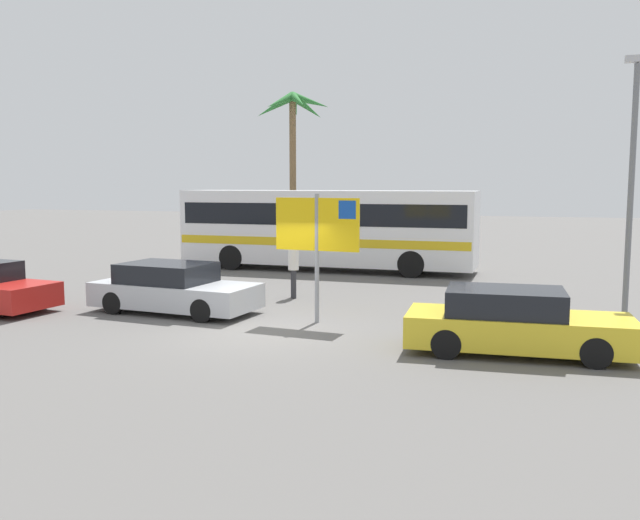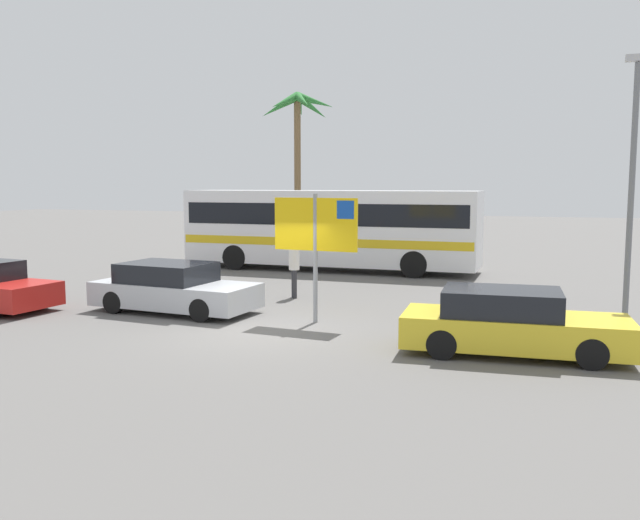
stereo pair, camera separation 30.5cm
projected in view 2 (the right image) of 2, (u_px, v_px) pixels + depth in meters
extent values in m
plane|color=#605E5B|center=(258.00, 331.00, 15.62)|extent=(120.00, 120.00, 0.00)
cube|color=white|center=(330.00, 227.00, 26.59)|extent=(11.74, 2.57, 2.90)
cube|color=black|center=(330.00, 213.00, 26.53)|extent=(11.27, 2.60, 0.84)
cube|color=gold|center=(330.00, 240.00, 26.65)|extent=(11.62, 2.60, 0.32)
cylinder|color=black|center=(425.00, 258.00, 26.63)|extent=(1.00, 0.28, 1.00)
cylinder|color=black|center=(414.00, 264.00, 24.46)|extent=(1.00, 0.28, 1.00)
cylinder|color=black|center=(259.00, 252.00, 29.00)|extent=(1.00, 0.28, 1.00)
cylinder|color=black|center=(235.00, 257.00, 26.82)|extent=(1.00, 0.28, 1.00)
cylinder|color=gray|center=(315.00, 259.00, 16.45)|extent=(0.11, 0.11, 3.20)
cube|color=yellow|center=(315.00, 224.00, 16.35)|extent=(2.20, 0.22, 1.30)
cube|color=#1447A8|center=(346.00, 210.00, 15.99)|extent=(0.44, 0.10, 0.44)
cube|color=yellow|center=(514.00, 331.00, 13.45)|extent=(4.54, 2.00, 0.64)
cube|color=black|center=(502.00, 302.00, 13.45)|extent=(2.41, 1.73, 0.52)
cylinder|color=black|center=(583.00, 336.00, 13.86)|extent=(0.61, 0.20, 0.60)
cylinder|color=black|center=(592.00, 354.00, 12.34)|extent=(0.61, 0.20, 0.60)
cylinder|color=black|center=(448.00, 328.00, 14.59)|extent=(0.61, 0.20, 0.60)
cylinder|color=black|center=(442.00, 345.00, 13.08)|extent=(0.61, 0.20, 0.60)
cylinder|color=black|center=(41.00, 297.00, 18.53)|extent=(0.61, 0.22, 0.60)
cube|color=#B7BABF|center=(175.00, 294.00, 17.94)|extent=(4.60, 2.24, 0.64)
cube|color=black|center=(167.00, 272.00, 17.98)|extent=(2.46, 1.91, 0.52)
cylinder|color=black|center=(236.00, 299.00, 18.18)|extent=(0.61, 0.21, 0.60)
cylinder|color=black|center=(201.00, 310.00, 16.62)|extent=(0.61, 0.21, 0.60)
cylinder|color=black|center=(154.00, 293.00, 19.30)|extent=(0.61, 0.21, 0.60)
cylinder|color=black|center=(113.00, 302.00, 17.74)|extent=(0.61, 0.21, 0.60)
cylinder|color=#2D2D33|center=(294.00, 283.00, 20.24)|extent=(0.13, 0.13, 0.86)
cylinder|color=#2D2D33|center=(295.00, 284.00, 20.06)|extent=(0.13, 0.13, 0.86)
cylinder|color=silver|center=(294.00, 259.00, 20.06)|extent=(0.32, 0.32, 0.68)
sphere|color=tan|center=(294.00, 243.00, 20.01)|extent=(0.23, 0.23, 0.23)
cylinder|color=slate|center=(631.00, 197.00, 15.84)|extent=(0.14, 0.14, 6.25)
cube|color=#B2B2B7|center=(638.00, 58.00, 15.47)|extent=(0.56, 0.20, 0.16)
cylinder|color=brown|center=(298.00, 179.00, 32.22)|extent=(0.32, 0.32, 7.39)
cone|color=#2D7533|center=(315.00, 102.00, 31.43)|extent=(2.02, 0.62, 1.01)
cone|color=#2D7533|center=(312.00, 107.00, 32.33)|extent=(1.45, 1.84, 1.30)
cone|color=#2D7533|center=(299.00, 106.00, 32.71)|extent=(0.91, 2.02, 1.13)
cone|color=#2D7533|center=(285.00, 104.00, 32.49)|extent=(1.96, 1.34, 0.94)
cone|color=#2D7533|center=(280.00, 106.00, 31.65)|extent=(1.86, 1.36, 1.36)
cone|color=#2D7533|center=(285.00, 102.00, 31.09)|extent=(1.03, 2.02, 1.08)
cone|color=#2D7533|center=(302.00, 100.00, 30.93)|extent=(1.53, 1.86, 1.03)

